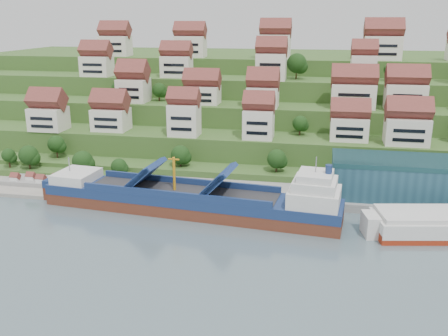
# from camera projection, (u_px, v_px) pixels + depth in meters

# --- Properties ---
(ground) EXTENTS (300.00, 300.00, 0.00)m
(ground) POSITION_uv_depth(u_px,v_px,m) (239.00, 217.00, 120.91)
(ground) COLOR slate
(ground) RESTS_ON ground
(quay) EXTENTS (180.00, 14.00, 2.20)m
(quay) POSITION_uv_depth(u_px,v_px,m) (323.00, 198.00, 131.05)
(quay) COLOR gray
(quay) RESTS_ON ground
(pebble_beach) EXTENTS (45.00, 20.00, 1.00)m
(pebble_beach) POSITION_uv_depth(u_px,v_px,m) (46.00, 185.00, 142.60)
(pebble_beach) COLOR gray
(pebble_beach) RESTS_ON ground
(hillside) EXTENTS (260.00, 128.00, 31.00)m
(hillside) POSITION_uv_depth(u_px,v_px,m) (278.00, 104.00, 215.12)
(hillside) COLOR #2D4C1E
(hillside) RESTS_ON ground
(hillside_village) EXTENTS (151.33, 64.06, 29.07)m
(hillside_village) POSITION_uv_depth(u_px,v_px,m) (285.00, 84.00, 170.53)
(hillside_village) COLOR silver
(hillside_village) RESTS_ON ground
(hillside_trees) EXTENTS (141.75, 62.79, 31.43)m
(hillside_trees) POSITION_uv_depth(u_px,v_px,m) (220.00, 114.00, 160.50)
(hillside_trees) COLOR #1D4115
(hillside_trees) RESTS_ON ground
(flagpole) EXTENTS (1.28, 0.16, 8.00)m
(flagpole) POSITION_uv_depth(u_px,v_px,m) (317.00, 182.00, 125.01)
(flagpole) COLOR gray
(flagpole) RESTS_ON quay
(beach_huts) EXTENTS (14.40, 3.70, 2.20)m
(beach_huts) POSITION_uv_depth(u_px,v_px,m) (36.00, 181.00, 141.32)
(beach_huts) COLOR white
(beach_huts) RESTS_ON pebble_beach
(cargo_ship) EXTENTS (75.23, 18.81, 16.47)m
(cargo_ship) POSITION_uv_depth(u_px,v_px,m) (197.00, 201.00, 122.84)
(cargo_ship) COLOR #5B2B1B
(cargo_ship) RESTS_ON ground
(second_ship) EXTENTS (32.21, 16.87, 8.88)m
(second_ship) POSITION_uv_depth(u_px,v_px,m) (447.00, 224.00, 110.41)
(second_ship) COLOR maroon
(second_ship) RESTS_ON ground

